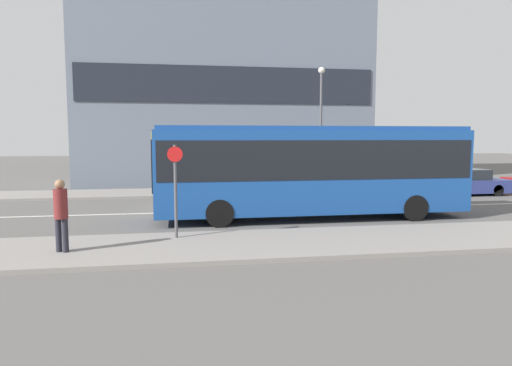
{
  "coord_description": "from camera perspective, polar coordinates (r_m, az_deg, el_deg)",
  "views": [
    {
      "loc": [
        -0.57,
        -18.57,
        3.05
      ],
      "look_at": [
        2.23,
        -1.87,
        1.35
      ],
      "focal_mm": 32.0,
      "sensor_mm": 36.0,
      "label": 1
    }
  ],
  "objects": [
    {
      "name": "ground_plane",
      "position": [
        18.83,
        -7.66,
        -3.63
      ],
      "size": [
        120.0,
        120.0,
        0.0
      ],
      "primitive_type": "plane",
      "color": "#595654"
    },
    {
      "name": "sidewalk_near",
      "position": [
        12.69,
        -6.73,
        -7.9
      ],
      "size": [
        44.0,
        3.5,
        0.13
      ],
      "color": "gray",
      "rests_on": "ground_plane"
    },
    {
      "name": "sidewalk_far",
      "position": [
        25.01,
        -8.14,
        -1.17
      ],
      "size": [
        44.0,
        3.5,
        0.13
      ],
      "color": "gray",
      "rests_on": "ground_plane"
    },
    {
      "name": "lane_centerline",
      "position": [
        18.83,
        -7.66,
        -3.62
      ],
      "size": [
        41.8,
        0.16,
        0.01
      ],
      "color": "silver",
      "rests_on": "ground_plane"
    },
    {
      "name": "apartment_block_left_tower",
      "position": [
        32.44,
        -4.02,
        20.52
      ],
      "size": [
        18.88,
        6.37,
        22.68
      ],
      "color": "slate",
      "rests_on": "ground_plane"
    },
    {
      "name": "city_bus",
      "position": [
        17.14,
        6.99,
        2.11
      ],
      "size": [
        11.55,
        2.51,
        3.45
      ],
      "rotation": [
        0.0,
        0.0,
        0.1
      ],
      "color": "#194793",
      "rests_on": "ground_plane"
    },
    {
      "name": "parked_car_0",
      "position": [
        26.52,
        24.45,
        0.03
      ],
      "size": [
        4.6,
        1.76,
        1.37
      ],
      "color": "navy",
      "rests_on": "ground_plane"
    },
    {
      "name": "pedestrian_near_stop",
      "position": [
        12.59,
        -23.21,
        -3.19
      ],
      "size": [
        0.34,
        0.34,
        1.86
      ],
      "rotation": [
        0.0,
        0.0,
        -0.42
      ],
      "color": "#23232D",
      "rests_on": "sidewalk_near"
    },
    {
      "name": "bus_stop_sign",
      "position": [
        13.37,
        -10.04,
        -0.1
      ],
      "size": [
        0.44,
        0.12,
        2.71
      ],
      "color": "#4C4C51",
      "rests_on": "sidewalk_near"
    },
    {
      "name": "street_lamp",
      "position": [
        25.48,
        8.12,
        8.37
      ],
      "size": [
        0.36,
        0.36,
        6.71
      ],
      "color": "#4C4C51",
      "rests_on": "sidewalk_far"
    }
  ]
}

